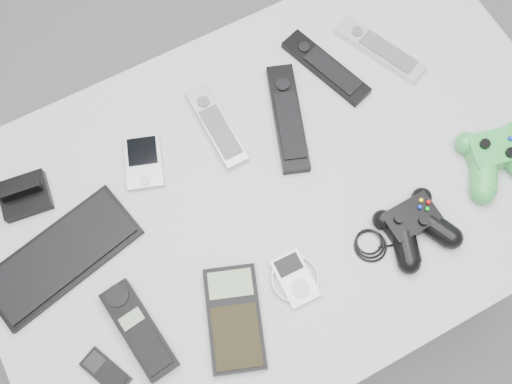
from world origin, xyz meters
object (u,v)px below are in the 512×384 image
mobile_phone (106,372)px  pda (144,162)px  calculator (234,318)px  mp3_player (295,279)px  remote_silver_a (216,126)px  remote_silver_b (380,49)px  remote_black_b (326,67)px  cordless_handset (139,330)px  remote_black_a (288,118)px  pda_keyboard (62,256)px  controller_green (499,157)px  desk (281,198)px  controller_black (415,225)px

mobile_phone → pda: bearing=32.1°
calculator → mp3_player: size_ratio=1.95×
mobile_phone → calculator: 0.24m
remote_silver_a → remote_silver_b: size_ratio=0.94×
mobile_phone → remote_black_b: bearing=4.2°
remote_silver_a → cordless_handset: cordless_handset is taller
remote_black_a → cordless_handset: cordless_handset is taller
cordless_handset → mp3_player: (0.29, -0.05, -0.01)m
remote_silver_a → pda_keyboard: bearing=-164.7°
remote_silver_b → controller_green: controller_green is taller
desk → remote_black_b: remote_black_b is taller
remote_silver_b → mp3_player: remote_silver_b is taller
pda → pda_keyboard: bearing=-135.1°
remote_silver_a → remote_black_a: size_ratio=0.80×
cordless_handset → controller_green: bearing=-9.0°
pda → remote_silver_b: (0.55, 0.00, 0.00)m
mobile_phone → controller_black: bearing=-26.9°
desk → cordless_handset: (-0.36, -0.12, 0.08)m
calculator → cordless_handset: bearing=179.6°
remote_silver_a → cordless_handset: size_ratio=1.05×
desk → remote_silver_b: bearing=27.2°
pda → calculator: size_ratio=0.58×
remote_black_b → controller_green: size_ratio=1.27×
pda → cordless_handset: (-0.14, -0.29, 0.01)m
pda_keyboard → cordless_handset: 0.20m
calculator → remote_silver_b: bearing=54.4°
remote_silver_a → remote_silver_b: bearing=-0.5°
pda_keyboard → mobile_phone: bearing=-104.8°
desk → mobile_phone: 0.47m
desk → controller_green: bearing=-21.2°
desk → calculator: 0.28m
pda_keyboard → mp3_player: (0.36, -0.24, -0.00)m
desk → mp3_player: size_ratio=12.29×
remote_black_b → remote_silver_a: bearing=165.4°
remote_silver_a → remote_black_b: remote_silver_a is taller
pda → cordless_handset: size_ratio=0.60×
remote_black_a → pda_keyboard: bearing=-153.9°
remote_black_b → cordless_handset: (-0.56, -0.31, 0.00)m
desk → remote_black_a: 0.16m
pda_keyboard → controller_green: bearing=-27.5°
calculator → pda: bearing=113.6°
pda_keyboard → pda: bearing=13.0°
cordless_handset → calculator: 0.17m
mp3_player → remote_silver_a: bearing=89.9°
remote_black_b → remote_silver_b: (0.12, -0.02, 0.00)m
pda_keyboard → pda: size_ratio=2.64×
remote_black_a → mobile_phone: size_ratio=2.67×
remote_silver_a → remote_black_b: size_ratio=0.91×
remote_silver_a → pda: bearing=-179.2°
remote_black_b → remote_silver_b: same height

